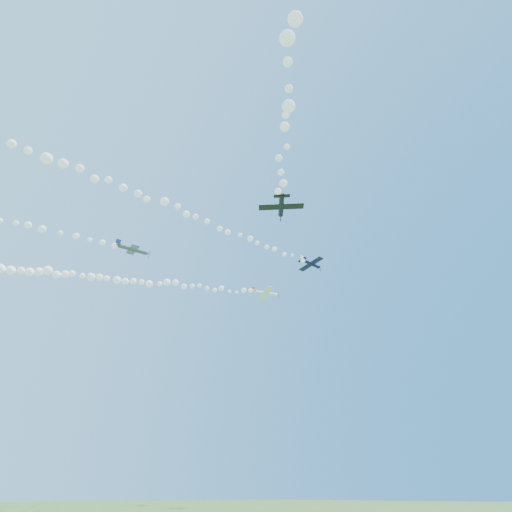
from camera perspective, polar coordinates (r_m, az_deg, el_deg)
ground at (r=80.23m, az=-5.75°, el=-30.59°), size 260.00×260.00×0.00m
plane_white at (r=115.94m, az=1.27°, el=-5.00°), size 7.71×8.17×2.73m
smoke_trail_white at (r=112.95m, az=-18.55°, el=-2.88°), size 68.09×32.61×3.27m
plane_navy at (r=98.67m, az=7.33°, el=-1.02°), size 6.48×6.73×2.23m
smoke_trail_navy at (r=77.72m, az=-17.35°, el=8.71°), size 86.56×2.76×2.59m
plane_grey at (r=86.38m, az=-16.13°, el=0.87°), size 7.01×7.18×2.49m
plane_black at (r=63.21m, az=3.38°, el=6.65°), size 5.92×5.67×1.69m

